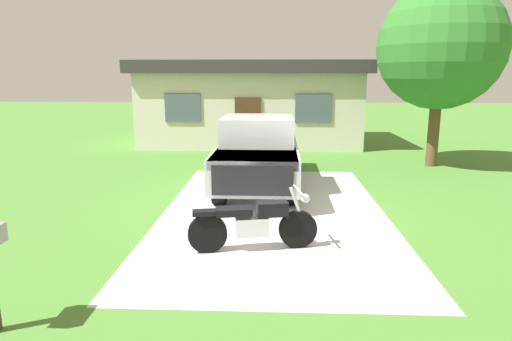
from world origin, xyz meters
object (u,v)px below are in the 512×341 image
at_px(motorcycle, 254,223).
at_px(pickup_truck, 259,150).
at_px(shade_tree, 441,47).
at_px(neighbor_house, 251,102).

height_order(motorcycle, pickup_truck, pickup_truck).
bearing_deg(shade_tree, motorcycle, -126.44).
bearing_deg(motorcycle, neighbor_house, 93.24).
height_order(shade_tree, neighbor_house, shade_tree).
bearing_deg(shade_tree, neighbor_house, 140.94).
bearing_deg(neighbor_house, motorcycle, -86.76).
height_order(pickup_truck, shade_tree, shade_tree).
distance_m(pickup_truck, shade_tree, 6.91).
xyz_separation_m(shade_tree, neighbor_house, (-6.22, 5.05, -2.01)).
height_order(pickup_truck, neighbor_house, neighbor_house).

